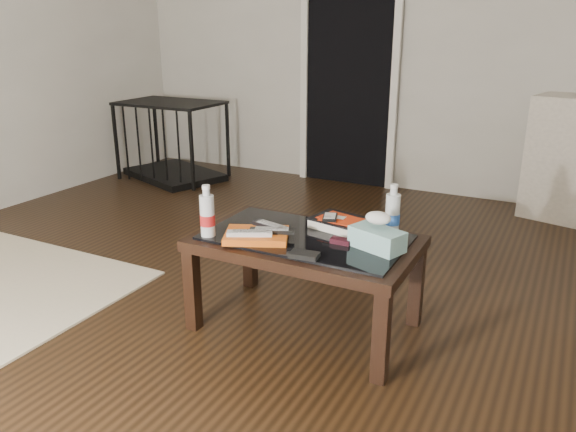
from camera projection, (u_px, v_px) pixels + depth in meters
name	position (u px, v px, depth m)	size (l,w,h in m)	color
ground	(241.00, 301.00, 2.94)	(5.00, 5.00, 0.00)	black
doorway	(349.00, 68.00, 4.86)	(0.90, 0.08, 2.07)	black
coffee_table	(306.00, 249.00, 2.57)	(1.00, 0.60, 0.46)	black
pet_crate	(173.00, 153.00, 5.26)	(1.05, 0.87, 0.71)	black
magazines	(257.00, 235.00, 2.52)	(0.28, 0.21, 0.03)	#CD5513
remote_silver	(250.00, 233.00, 2.47)	(0.20, 0.05, 0.02)	#B8B9BD
remote_black_front	(272.00, 230.00, 2.50)	(0.20, 0.05, 0.02)	black
remote_black_back	(271.00, 226.00, 2.56)	(0.20, 0.05, 0.02)	black
textbook	(340.00, 223.00, 2.65)	(0.25, 0.20, 0.05)	black
dvd_mailers	(340.00, 218.00, 2.64)	(0.19, 0.14, 0.01)	red
ipod	(330.00, 217.00, 2.62)	(0.06, 0.10, 0.02)	black
flip_phone	(341.00, 241.00, 2.46)	(0.09, 0.05, 0.02)	black
wallet	(304.00, 255.00, 2.32)	(0.12, 0.07, 0.02)	black
water_bottle_left	(207.00, 211.00, 2.52)	(0.07, 0.07, 0.24)	silver
water_bottle_right	(393.00, 210.00, 2.54)	(0.07, 0.07, 0.24)	silver
tissue_box	(377.00, 239.00, 2.39)	(0.23, 0.12, 0.09)	teal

